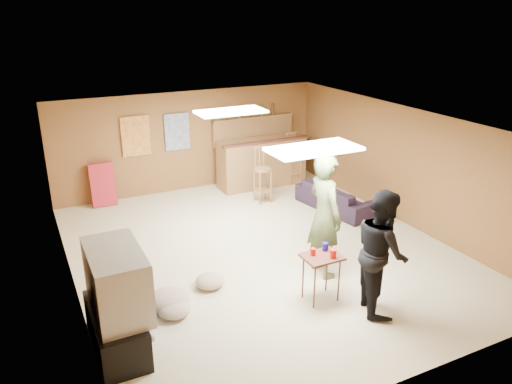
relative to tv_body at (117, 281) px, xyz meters
name	(u,v)px	position (x,y,z in m)	size (l,w,h in m)	color
ground	(261,251)	(2.65, 1.50, -0.90)	(7.00, 7.00, 0.00)	beige
ceiling	(262,124)	(2.65, 1.50, 1.30)	(6.00, 7.00, 0.02)	silver
wall_back	(190,141)	(2.65, 5.00, 0.20)	(6.00, 0.02, 2.20)	brown
wall_front	(414,295)	(2.65, -2.00, 0.20)	(6.00, 0.02, 2.20)	brown
wall_left	(67,224)	(-0.35, 1.50, 0.20)	(0.02, 7.00, 2.20)	brown
wall_right	(404,166)	(5.65, 1.50, 0.20)	(0.02, 7.00, 2.20)	brown
tv_stand	(116,329)	(-0.07, 0.00, -0.65)	(0.55, 1.30, 0.50)	black
dvd_box	(135,331)	(0.15, 0.00, -0.75)	(0.35, 0.50, 0.08)	#B2B2B7
tv_body	(117,281)	(0.00, 0.00, 0.00)	(0.60, 1.10, 0.80)	#B2B2B7
tv_screen	(143,275)	(0.31, 0.00, 0.00)	(0.02, 0.95, 0.65)	navy
bar_counter	(262,162)	(4.15, 4.45, -0.35)	(2.00, 0.60, 1.10)	brown
bar_lip	(267,142)	(4.15, 4.20, 0.20)	(2.10, 0.12, 0.05)	#451E16
bar_shelf	(253,118)	(4.15, 4.90, 0.60)	(2.00, 0.18, 0.05)	brown
bar_backing	(253,130)	(4.15, 4.92, 0.30)	(2.00, 0.14, 0.60)	brown
poster_left	(136,136)	(1.45, 4.96, 0.45)	(0.60, 0.03, 0.85)	#BF3F26
poster_right	(177,132)	(2.35, 4.96, 0.45)	(0.55, 0.03, 0.80)	#334C99
folding_chair_stack	(103,185)	(0.65, 4.80, -0.45)	(0.50, 0.14, 0.90)	red
ceiling_panel_front	(314,149)	(2.65, 0.00, 1.27)	(1.20, 0.60, 0.04)	white
ceiling_panel_back	(231,112)	(2.65, 2.70, 1.27)	(1.20, 0.60, 0.04)	white
person_olive	(325,215)	(3.17, 0.43, 0.07)	(0.70, 0.46, 1.93)	#515F37
person_black	(382,251)	(3.31, -0.72, -0.04)	(0.84, 0.65, 1.72)	black
sofa	(336,197)	(4.85, 2.48, -0.64)	(1.77, 0.69, 0.52)	black
tray_table	(321,278)	(2.73, -0.20, -0.56)	(0.53, 0.42, 0.69)	#451E16
cup_red_near	(313,252)	(2.63, -0.12, -0.16)	(0.07, 0.07, 0.10)	red
cup_red_far	(333,254)	(2.83, -0.31, -0.15)	(0.09, 0.09, 0.12)	red
cup_blue	(325,247)	(2.86, -0.08, -0.16)	(0.08, 0.08, 0.12)	navy
bar_stool_left	(263,173)	(3.70, 3.51, -0.26)	(0.41, 0.41, 1.28)	brown
bar_stool_right	(293,158)	(4.88, 4.26, -0.29)	(0.39, 0.39, 1.22)	brown
cushion_near_tv	(169,300)	(0.74, 0.53, -0.77)	(0.58, 0.58, 0.26)	tan
cushion_mid	(210,281)	(1.45, 0.80, -0.80)	(0.43, 0.43, 0.20)	tan
cushion_far	(174,309)	(0.75, 0.33, -0.80)	(0.44, 0.44, 0.20)	tan
bottle_row	(245,112)	(3.95, 4.88, 0.75)	(1.48, 0.08, 0.26)	#3F7233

